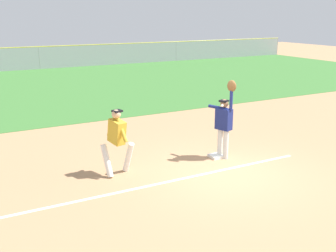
# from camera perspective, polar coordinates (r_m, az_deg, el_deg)

# --- Properties ---
(ground_plane) EXTENTS (75.31, 75.31, 0.00)m
(ground_plane) POSITION_cam_1_polar(r_m,az_deg,el_deg) (10.83, 8.11, -6.49)
(ground_plane) COLOR tan
(outfield_grass) EXTENTS (46.81, 16.78, 0.01)m
(outfield_grass) POSITION_cam_1_polar(r_m,az_deg,el_deg) (24.17, -13.48, 5.48)
(outfield_grass) COLOR #3D7533
(outfield_grass) RESTS_ON ground_plane
(chalk_foul_line) EXTENTS (12.00, 0.11, 0.01)m
(chalk_foul_line) POSITION_cam_1_polar(r_m,az_deg,el_deg) (9.49, -10.45, -9.85)
(chalk_foul_line) COLOR white
(chalk_foul_line) RESTS_ON ground_plane
(first_base) EXTENTS (0.39, 0.39, 0.08)m
(first_base) POSITION_cam_1_polar(r_m,az_deg,el_deg) (11.89, 6.77, -4.20)
(first_base) COLOR white
(first_base) RESTS_ON ground_plane
(fielder) EXTENTS (0.41, 0.88, 2.28)m
(fielder) POSITION_cam_1_polar(r_m,az_deg,el_deg) (11.57, 7.89, 0.80)
(fielder) COLOR silver
(fielder) RESTS_ON ground_plane
(runner) EXTENTS (0.83, 0.84, 1.72)m
(runner) POSITION_cam_1_polar(r_m,az_deg,el_deg) (10.38, -7.14, -1.61)
(runner) COLOR white
(runner) RESTS_ON ground_plane
(baseball) EXTENTS (0.07, 0.07, 0.07)m
(baseball) POSITION_cam_1_polar(r_m,az_deg,el_deg) (11.19, 7.59, 2.85)
(baseball) COLOR white
(outfield_fence) EXTENTS (46.89, 0.08, 1.69)m
(outfield_fence) POSITION_cam_1_polar(r_m,az_deg,el_deg) (32.18, -17.56, 9.09)
(outfield_fence) COLOR #93999E
(outfield_fence) RESTS_ON ground_plane
(parked_car_red) EXTENTS (4.48, 2.27, 1.25)m
(parked_car_red) POSITION_cam_1_polar(r_m,az_deg,el_deg) (36.65, -16.11, 9.64)
(parked_car_red) COLOR #B21E1E
(parked_car_red) RESTS_ON ground_plane
(parked_car_blue) EXTENTS (4.47, 2.26, 1.25)m
(parked_car_blue) POSITION_cam_1_polar(r_m,az_deg,el_deg) (38.03, -6.84, 10.31)
(parked_car_blue) COLOR #23389E
(parked_car_blue) RESTS_ON ground_plane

